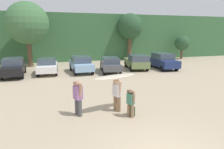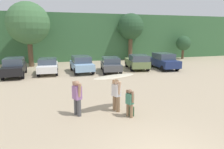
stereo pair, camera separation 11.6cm
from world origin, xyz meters
name	(u,v)px [view 1 (the left image)]	position (x,y,z in m)	size (l,w,h in m)	color
hillside_ridge	(71,37)	(0.00, 28.70, 3.21)	(108.00, 12.00, 6.43)	#38663D
tree_center_left	(27,23)	(-5.60, 19.95, 4.86)	(4.73, 4.73, 7.25)	brown
tree_right	(130,27)	(7.52, 21.99, 4.64)	(3.57, 3.57, 6.50)	brown
tree_center	(182,43)	(15.54, 20.99, 2.30)	(2.14, 2.14, 3.40)	brown
parked_car_black	(14,67)	(-6.56, 14.64, 0.85)	(1.86, 4.43, 1.64)	black
parked_car_white	(47,65)	(-3.69, 15.10, 0.77)	(1.94, 4.26, 1.44)	white
parked_car_sky_blue	(81,64)	(-0.51, 14.74, 0.85)	(1.95, 4.14, 1.59)	#84ADD1
parked_car_dark_gray	(110,64)	(2.31, 14.09, 0.79)	(2.38, 4.42, 1.46)	#4C4F54
parked_car_olive_green	(137,62)	(5.43, 14.66, 0.83)	(2.52, 4.34, 1.60)	#6B7F4C
parked_car_navy	(163,61)	(8.32, 14.20, 0.87)	(2.04, 4.26, 1.69)	navy
person_adult	(117,93)	(-0.34, 4.01, 0.91)	(0.43, 0.61, 1.62)	#8C6B4C
person_child	(131,101)	(0.02, 3.12, 0.75)	(0.35, 0.48, 1.32)	#8C6B4C
person_companion	(78,96)	(-2.26, 4.01, 0.95)	(0.45, 0.70, 1.68)	#4C4C51
surfboard_cream	(115,76)	(-0.40, 4.11, 1.75)	(2.42, 1.32, 0.10)	beige
backpack_dropped	(131,111)	(0.12, 3.27, 0.22)	(0.24, 0.34, 0.45)	#2D4C33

